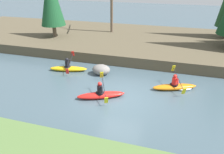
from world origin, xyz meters
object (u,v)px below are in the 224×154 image
object	(u,v)px
kayaker_trailing	(69,68)
kayaker_lead	(176,86)
boulder_midstream	(101,70)
kayaker_middle	(101,94)

from	to	relation	value
kayaker_trailing	kayaker_lead	bearing A→B (deg)	-17.83
kayaker_trailing	boulder_midstream	bearing A→B (deg)	-10.24
kayaker_middle	boulder_midstream	bearing A→B (deg)	83.48
kayaker_middle	boulder_midstream	distance (m)	3.22
kayaker_lead	kayaker_middle	xyz separation A→B (m)	(-4.06, -2.27, 0.02)
kayaker_middle	kayaker_lead	bearing A→B (deg)	3.36
kayaker_lead	kayaker_middle	world-z (taller)	same
kayaker_middle	kayaker_trailing	size ratio (longest dim) A/B	0.97
kayaker_lead	kayaker_trailing	size ratio (longest dim) A/B	0.98
kayaker_middle	boulder_midstream	size ratio (longest dim) A/B	2.13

